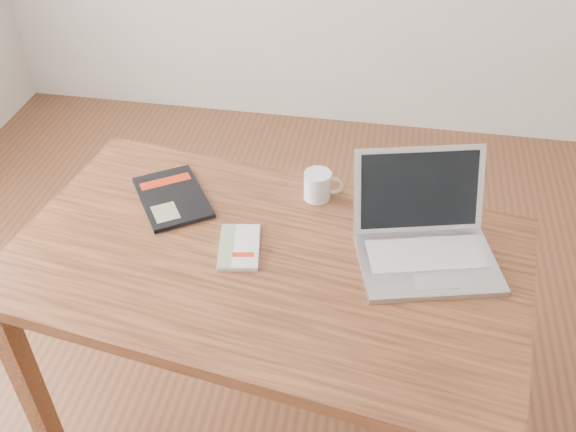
% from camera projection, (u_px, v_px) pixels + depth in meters
% --- Properties ---
extents(room, '(4.04, 4.04, 2.70)m').
position_uv_depth(room, '(285.00, 50.00, 1.33)').
color(room, brown).
rests_on(room, ground).
extents(desk, '(1.49, 0.99, 0.75)m').
position_uv_depth(desk, '(267.00, 280.00, 1.79)').
color(desk, brown).
rests_on(desk, ground).
extents(white_guidebook, '(0.14, 0.19, 0.02)m').
position_uv_depth(white_guidebook, '(239.00, 247.00, 1.75)').
color(white_guidebook, beige).
rests_on(white_guidebook, desk).
extents(black_guidebook, '(0.30, 0.33, 0.01)m').
position_uv_depth(black_guidebook, '(172.00, 197.00, 1.92)').
color(black_guidebook, black).
rests_on(black_guidebook, desk).
extents(laptop, '(0.43, 0.42, 0.24)m').
position_uv_depth(laptop, '(425.00, 237.00, 1.72)').
color(laptop, silver).
rests_on(laptop, desk).
extents(coffee_mug, '(0.12, 0.08, 0.09)m').
position_uv_depth(coffee_mug, '(319.00, 185.00, 1.90)').
color(coffee_mug, white).
rests_on(coffee_mug, desk).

